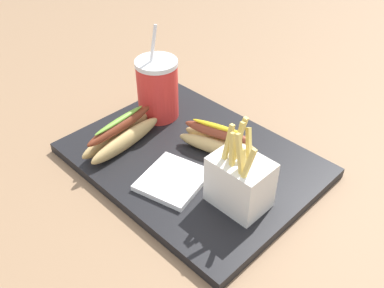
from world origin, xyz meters
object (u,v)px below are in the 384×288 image
at_px(soda_cup, 158,89).
at_px(hot_dog_2, 121,134).
at_px(hot_dog_1, 217,140).
at_px(napkin_stack, 173,180).
at_px(fries_basket, 240,181).
at_px(ketchup_cup_1, 163,94).

height_order(soda_cup, hot_dog_2, soda_cup).
distance_m(soda_cup, hot_dog_2, 0.14).
distance_m(soda_cup, hot_dog_1, 0.18).
bearing_deg(napkin_stack, hot_dog_2, -1.20).
xyz_separation_m(fries_basket, hot_dog_2, (0.27, 0.04, -0.02)).
xyz_separation_m(hot_dog_1, hot_dog_2, (0.15, 0.13, 0.00)).
height_order(hot_dog_2, ketchup_cup_1, hot_dog_2).
height_order(fries_basket, napkin_stack, fries_basket).
height_order(ketchup_cup_1, napkin_stack, ketchup_cup_1).
bearing_deg(napkin_stack, fries_basket, -158.96).
relative_size(hot_dog_2, napkin_stack, 1.66).
xyz_separation_m(hot_dog_1, ketchup_cup_1, (0.22, -0.05, -0.01)).
distance_m(hot_dog_2, ketchup_cup_1, 0.20).
bearing_deg(hot_dog_1, soda_cup, 0.03).
xyz_separation_m(soda_cup, hot_dog_2, (-0.03, 0.13, -0.04)).
bearing_deg(hot_dog_1, hot_dog_2, 40.86).
relative_size(fries_basket, hot_dog_1, 1.01).
distance_m(soda_cup, fries_basket, 0.31).
relative_size(soda_cup, fries_basket, 1.27).
bearing_deg(napkin_stack, hot_dog_1, -86.08).
xyz_separation_m(soda_cup, hot_dog_1, (-0.17, -0.00, -0.04)).
bearing_deg(ketchup_cup_1, hot_dog_2, 112.59).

